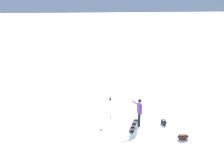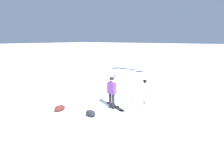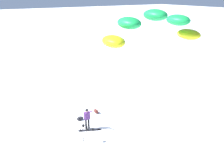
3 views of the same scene
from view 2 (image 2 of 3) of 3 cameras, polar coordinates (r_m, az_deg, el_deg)
name	(u,v)px [view 2 (image 2 of 3)]	position (r m, az deg, el deg)	size (l,w,h in m)	color
ground_plane	(107,109)	(10.51, -1.28, -7.00)	(300.00, 300.00, 0.00)	white
snowboarder	(112,89)	(10.26, -0.07, -1.55)	(0.68, 0.47, 1.70)	black
snowboard	(115,106)	(10.80, 0.86, -6.32)	(0.91, 1.62, 0.10)	black
gear_bag_large	(60,108)	(10.44, -14.58, -6.67)	(0.64, 0.32, 0.29)	#4C1E19
camera_tripod	(145,87)	(10.95, 9.24, -0.90)	(0.55, 0.51, 1.40)	#262628
gear_bag_small	(91,113)	(9.49, -6.05, -8.28)	(0.37, 0.59, 0.29)	black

